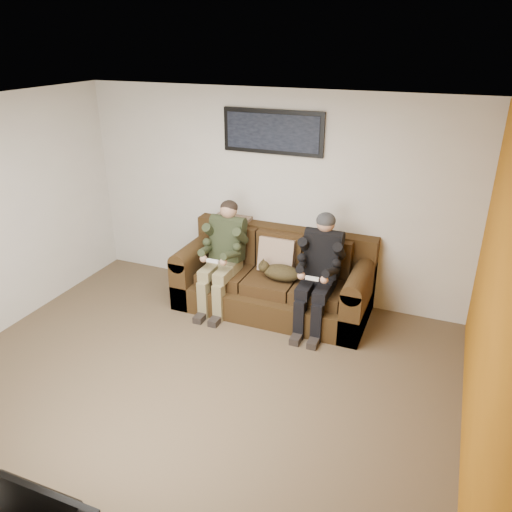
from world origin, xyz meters
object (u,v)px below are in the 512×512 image
at_px(person_left, 224,250).
at_px(cat, 280,272).
at_px(person_right, 320,265).
at_px(sofa, 275,280).
at_px(framed_poster, 273,132).
at_px(television, 46,506).

height_order(person_left, cat, person_left).
bearing_deg(person_left, cat, 2.17).
bearing_deg(cat, person_left, -177.83).
bearing_deg(person_right, person_left, -179.98).
distance_m(person_left, cat, 0.75).
height_order(person_right, cat, person_right).
relative_size(sofa, person_right, 1.76).
xyz_separation_m(person_left, framed_poster, (0.40, 0.58, 1.35)).
distance_m(sofa, person_left, 0.75).
bearing_deg(cat, television, -92.43).
xyz_separation_m(person_left, cat, (0.73, 0.03, -0.18)).
height_order(person_right, television, person_right).
distance_m(sofa, framed_poster, 1.79).
height_order(person_left, person_right, person_right).
bearing_deg(person_right, television, -100.01).
xyz_separation_m(framed_poster, television, (0.17, -4.17, -1.43)).
height_order(cat, television, television).
height_order(sofa, cat, sofa).
xyz_separation_m(person_right, framed_poster, (-0.80, 0.58, 1.34)).
height_order(framed_poster, television, framed_poster).
bearing_deg(cat, framed_poster, 120.47).
relative_size(person_right, cat, 2.02).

